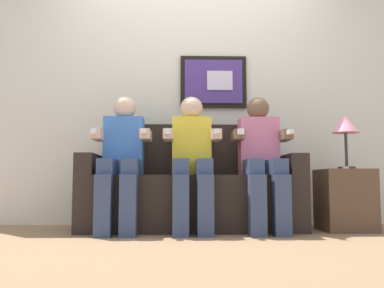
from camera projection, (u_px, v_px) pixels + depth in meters
name	position (u px, v px, depth m)	size (l,w,h in m)	color
ground_plane	(193.00, 235.00, 3.14)	(5.48, 5.48, 0.00)	#8C6B4C
back_wall_assembly	(191.00, 88.00, 4.02)	(4.21, 0.10, 2.60)	silver
couch	(191.00, 192.00, 3.49)	(1.81, 0.58, 0.90)	#2D231E
person_on_left	(122.00, 156.00, 3.33)	(0.46, 0.56, 1.11)	#3F72CC
person_in_middle	(192.00, 156.00, 3.35)	(0.46, 0.56, 1.11)	yellow
person_on_right	(261.00, 156.00, 3.37)	(0.46, 0.56, 1.11)	pink
side_table_right	(345.00, 200.00, 3.42)	(0.40, 0.40, 0.50)	brown
table_lamp	(345.00, 126.00, 3.44)	(0.22, 0.22, 0.46)	#333338
spare_remote_on_table	(343.00, 168.00, 3.39)	(0.04, 0.13, 0.02)	white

